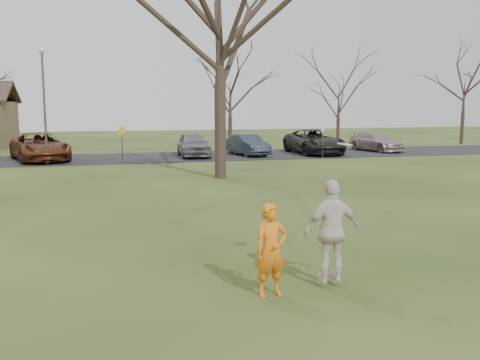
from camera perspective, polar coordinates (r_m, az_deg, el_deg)
The scene contains 14 objects.
ground at distance 9.17m, azimuth 6.56°, elevation -12.80°, with size 120.00×120.00×0.00m, color #1E380F.
parking_strip at distance 33.27m, azimuth -9.29°, elevation 2.42°, with size 62.00×6.50×0.04m, color black.
player_defender at distance 9.12m, azimuth 3.36°, elevation -7.54°, with size 0.59×0.39×1.61m, color orange.
car_2 at distance 32.81m, azimuth -20.74°, elevation 3.37°, with size 2.66×5.77×1.60m, color #592915.
car_4 at distance 33.33m, azimuth -5.05°, elevation 3.86°, with size 1.80×4.48×1.53m, color slate.
car_5 at distance 34.00m, azimuth 0.81°, elevation 3.81°, with size 1.41×4.05×1.33m, color #2B3241.
car_6 at distance 35.43m, azimuth 7.98°, elevation 4.13°, with size 2.66×5.77×1.60m, color black.
car_7 at distance 38.31m, azimuth 14.43°, elevation 4.01°, with size 1.80×4.44×1.29m, color gray.
catching_play at distance 9.62m, azimuth 9.88°, elevation -5.38°, with size 1.11×0.54×2.49m.
lamp_post at distance 30.60m, azimuth -20.38°, elevation 8.94°, with size 0.34×0.34×6.27m.
sign_yellow at distance 30.04m, azimuth -12.60°, elevation 4.47°, with size 0.35×0.35×2.08m.
sign_white at distance 32.78m, azimuth 8.93°, elevation 4.86°, with size 0.35×0.35×2.08m.
big_tree at distance 23.83m, azimuth -2.21°, elevation 17.14°, with size 9.00×9.00×14.00m, color #352821, non-canonical shape.
small_tree_row at distance 38.77m, azimuth -3.62°, elevation 9.04°, with size 55.00×5.90×8.50m.
Camera 1 is at (-3.16, -7.96, 3.27)m, focal length 39.62 mm.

